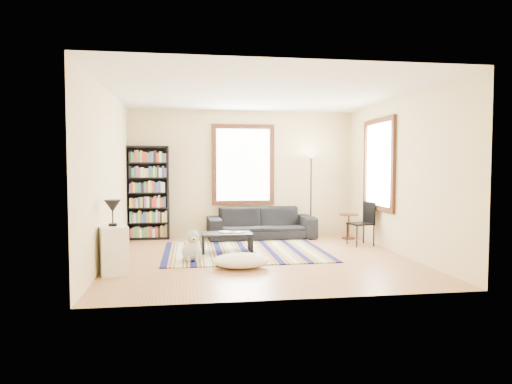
{
  "coord_description": "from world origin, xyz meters",
  "views": [
    {
      "loc": [
        -1.2,
        -7.66,
        1.56
      ],
      "look_at": [
        0.0,
        0.5,
        1.1
      ],
      "focal_mm": 32.0,
      "sensor_mm": 36.0,
      "label": 1
    }
  ],
  "objects": [
    {
      "name": "wall_left",
      "position": [
        -2.55,
        0.0,
        1.4
      ],
      "size": [
        0.1,
        5.0,
        2.8
      ],
      "primitive_type": "cube",
      "color": "beige",
      "rests_on": "floor"
    },
    {
      "name": "window_right",
      "position": [
        2.47,
        0.8,
        1.6
      ],
      "size": [
        0.06,
        1.2,
        1.6
      ],
      "primitive_type": "cube",
      "color": "white",
      "rests_on": "wall_right"
    },
    {
      "name": "floor_lamp",
      "position": [
        1.48,
        2.15,
        0.93
      ],
      "size": [
        0.4,
        0.4,
        1.86
      ],
      "primitive_type": null,
      "rotation": [
        0.0,
        0.0,
        0.42
      ],
      "color": "black",
      "rests_on": "floor"
    },
    {
      "name": "window_back",
      "position": [
        0.0,
        2.47,
        1.6
      ],
      "size": [
        1.2,
        0.06,
        1.6
      ],
      "primitive_type": "cube",
      "color": "white",
      "rests_on": "wall_back"
    },
    {
      "name": "side_table",
      "position": [
        2.2,
        1.72,
        0.27
      ],
      "size": [
        0.43,
        0.43,
        0.54
      ],
      "primitive_type": "cylinder",
      "rotation": [
        0.0,
        0.0,
        -0.08
      ],
      "color": "#421B10",
      "rests_on": "floor"
    },
    {
      "name": "rug",
      "position": [
        -0.21,
        0.54,
        0.01
      ],
      "size": [
        2.97,
        2.38,
        0.02
      ],
      "primitive_type": "cube",
      "color": "#0D1044",
      "rests_on": "floor"
    },
    {
      "name": "book_b",
      "position": [
        -0.38,
        0.58,
        0.37
      ],
      "size": [
        0.27,
        0.27,
        0.02
      ],
      "primitive_type": "imported",
      "rotation": [
        0.0,
        0.0,
        -0.77
      ],
      "color": "beige",
      "rests_on": "coffee_table"
    },
    {
      "name": "sofa",
      "position": [
        0.34,
        2.05,
        0.34
      ],
      "size": [
        0.98,
        2.34,
        0.67
      ],
      "primitive_type": "imported",
      "rotation": [
        0.0,
        0.0,
        0.04
      ],
      "color": "black",
      "rests_on": "floor"
    },
    {
      "name": "wall_right",
      "position": [
        2.55,
        0.0,
        1.4
      ],
      "size": [
        0.1,
        5.0,
        2.8
      ],
      "primitive_type": "cube",
      "color": "beige",
      "rests_on": "floor"
    },
    {
      "name": "floor_cushion",
      "position": [
        -0.42,
        -0.73,
        0.11
      ],
      "size": [
        0.89,
        0.68,
        0.22
      ],
      "primitive_type": "ellipsoid",
      "rotation": [
        0.0,
        0.0,
        -0.02
      ],
      "color": "silver",
      "rests_on": "floor"
    },
    {
      "name": "wall_front",
      "position": [
        0.0,
        -2.55,
        1.4
      ],
      "size": [
        5.0,
        0.1,
        2.8
      ],
      "primitive_type": "cube",
      "color": "beige",
      "rests_on": "floor"
    },
    {
      "name": "table_lamp",
      "position": [
        -2.3,
        -0.86,
        0.89
      ],
      "size": [
        0.25,
        0.25,
        0.38
      ],
      "primitive_type": null,
      "rotation": [
        0.0,
        0.0,
        -0.02
      ],
      "color": "black",
      "rests_on": "white_cabinet"
    },
    {
      "name": "floor",
      "position": [
        0.0,
        0.0,
        -0.05
      ],
      "size": [
        5.0,
        5.0,
        0.1
      ],
      "primitive_type": "cube",
      "color": "#B87B54",
      "rests_on": "ground"
    },
    {
      "name": "ceiling",
      "position": [
        0.0,
        0.0,
        2.85
      ],
      "size": [
        5.0,
        5.0,
        0.1
      ],
      "primitive_type": "cube",
      "color": "white",
      "rests_on": "floor"
    },
    {
      "name": "coffee_table",
      "position": [
        -0.53,
        0.53,
        0.18
      ],
      "size": [
        0.93,
        0.55,
        0.36
      ],
      "primitive_type": "cube",
      "rotation": [
        0.0,
        0.0,
        0.06
      ],
      "color": "black",
      "rests_on": "floor"
    },
    {
      "name": "dog",
      "position": [
        -1.17,
        -0.13,
        0.26
      ],
      "size": [
        0.43,
        0.56,
        0.52
      ],
      "primitive_type": null,
      "rotation": [
        0.0,
        0.0,
        0.11
      ],
      "color": "silver",
      "rests_on": "floor"
    },
    {
      "name": "wall_back",
      "position": [
        0.0,
        2.55,
        1.4
      ],
      "size": [
        5.0,
        0.1,
        2.8
      ],
      "primitive_type": "cube",
      "color": "beige",
      "rests_on": "floor"
    },
    {
      "name": "bookshelf",
      "position": [
        -2.08,
        2.32,
        1.0
      ],
      "size": [
        0.9,
        0.3,
        2.0
      ],
      "primitive_type": "cube",
      "color": "black",
      "rests_on": "floor"
    },
    {
      "name": "book_a",
      "position": [
        -0.63,
        0.53,
        0.37
      ],
      "size": [
        0.3,
        0.27,
        0.02
      ],
      "primitive_type": "imported",
      "rotation": [
        0.0,
        0.0,
        0.42
      ],
      "color": "beige",
      "rests_on": "coffee_table"
    },
    {
      "name": "white_cabinet",
      "position": [
        -2.3,
        -0.86,
        0.35
      ],
      "size": [
        0.5,
        0.59,
        0.7
      ],
      "primitive_type": "cube",
      "rotation": [
        0.0,
        0.0,
        0.28
      ],
      "color": "white",
      "rests_on": "floor"
    },
    {
      "name": "folding_chair",
      "position": [
        2.15,
        0.91,
        0.43
      ],
      "size": [
        0.49,
        0.47,
        0.86
      ],
      "primitive_type": "cube",
      "rotation": [
        0.0,
        0.0,
        0.19
      ],
      "color": "black",
      "rests_on": "floor"
    }
  ]
}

